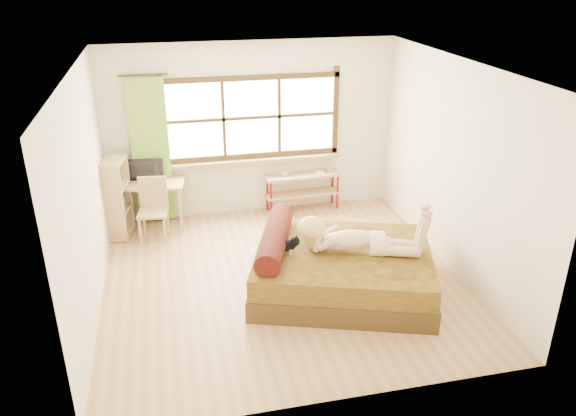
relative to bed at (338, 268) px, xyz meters
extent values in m
plane|color=#9E754C|center=(-0.62, 0.38, -0.29)|extent=(4.50, 4.50, 0.00)
plane|color=white|center=(-0.62, 0.38, 2.41)|extent=(4.50, 4.50, 0.00)
plane|color=silver|center=(-0.62, 2.63, 1.06)|extent=(4.50, 0.00, 4.50)
plane|color=silver|center=(-0.62, -1.87, 1.06)|extent=(4.50, 0.00, 4.50)
plane|color=silver|center=(-2.87, 0.38, 1.06)|extent=(0.00, 4.50, 4.50)
plane|color=silver|center=(1.63, 0.38, 1.06)|extent=(0.00, 4.50, 4.50)
cube|color=#FFEDBF|center=(-0.62, 2.63, 1.26)|extent=(2.60, 0.01, 1.30)
cube|color=#A87B5B|center=(-0.62, 2.55, 0.59)|extent=(2.80, 0.16, 0.04)
cube|color=olive|center=(-2.17, 2.51, 0.86)|extent=(0.55, 0.10, 2.20)
cube|color=#32210F|center=(0.05, -0.02, -0.16)|extent=(2.58, 2.31, 0.27)
cube|color=#351E0C|center=(0.05, -0.02, 0.11)|extent=(2.53, 2.27, 0.27)
cylinder|color=black|center=(-0.74, 0.25, 0.37)|extent=(0.75, 1.48, 0.30)
cube|color=#A87B5B|center=(-2.32, 2.33, 0.42)|extent=(1.23, 0.70, 0.04)
cube|color=#A87B5B|center=(-2.88, 2.20, 0.06)|extent=(0.06, 0.06, 0.70)
cube|color=#A87B5B|center=(-1.82, 2.04, 0.06)|extent=(0.06, 0.06, 0.70)
cube|color=#A87B5B|center=(-2.82, 2.62, 0.06)|extent=(0.06, 0.06, 0.70)
cube|color=#A87B5B|center=(-1.76, 2.47, 0.06)|extent=(0.06, 0.06, 0.70)
imported|color=black|center=(-2.32, 2.38, 0.61)|extent=(0.59, 0.16, 0.34)
cube|color=#A87B5B|center=(-2.22, 1.88, 0.14)|extent=(0.46, 0.46, 0.04)
cube|color=#A87B5B|center=(-2.19, 2.07, 0.39)|extent=(0.41, 0.10, 0.47)
cube|color=#A87B5B|center=(-2.42, 1.74, -0.09)|extent=(0.04, 0.04, 0.41)
cube|color=#A87B5B|center=(-2.07, 1.68, -0.09)|extent=(0.04, 0.04, 0.41)
cube|color=#A87B5B|center=(-2.37, 2.08, -0.09)|extent=(0.04, 0.04, 0.41)
cube|color=#A87B5B|center=(-2.02, 2.03, -0.09)|extent=(0.04, 0.04, 0.41)
cube|color=#A87B5B|center=(0.16, 2.45, 0.30)|extent=(1.24, 0.37, 0.04)
cube|color=#A87B5B|center=(0.16, 2.45, -0.01)|extent=(1.24, 0.37, 0.03)
cylinder|color=maroon|center=(-0.40, 2.30, 0.01)|extent=(0.04, 0.04, 0.61)
cylinder|color=maroon|center=(0.72, 2.36, 0.01)|extent=(0.04, 0.04, 0.61)
cylinder|color=maroon|center=(-0.41, 2.55, 0.01)|extent=(0.04, 0.04, 0.61)
cylinder|color=maroon|center=(0.71, 2.60, 0.01)|extent=(0.04, 0.04, 0.61)
cube|color=orange|center=(0.61, 2.48, 0.36)|extent=(0.11, 0.11, 0.08)
imported|color=gray|center=(-0.14, 2.45, 0.37)|extent=(0.12, 0.12, 0.09)
imported|color=gray|center=(0.36, 2.45, 0.33)|extent=(0.17, 0.22, 0.02)
cube|color=#A87B5B|center=(-2.70, 2.13, -0.24)|extent=(0.38, 0.53, 0.03)
cube|color=#A87B5B|center=(-2.70, 2.13, 0.13)|extent=(0.38, 0.53, 0.03)
cube|color=#A87B5B|center=(-2.70, 2.13, 0.50)|extent=(0.38, 0.53, 0.03)
cube|color=#A87B5B|center=(-2.70, 2.13, 0.87)|extent=(0.38, 0.53, 0.03)
cube|color=#A87B5B|center=(-2.75, 1.89, 0.31)|extent=(0.29, 0.08, 1.19)
cube|color=#A87B5B|center=(-2.66, 2.37, 0.31)|extent=(0.29, 0.08, 1.19)
camera|label=1|loc=(-1.93, -5.74, 3.49)|focal=35.00mm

